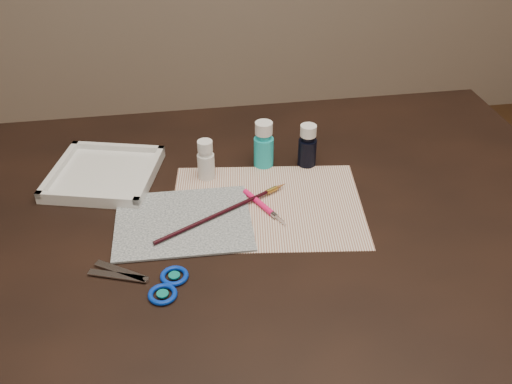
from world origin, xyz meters
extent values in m
cube|color=black|center=(0.00, 0.00, 0.38)|extent=(1.30, 0.90, 0.75)
cube|color=silver|center=(0.03, 0.02, 0.75)|extent=(0.39, 0.32, 0.00)
cube|color=black|center=(-0.13, 0.00, 0.75)|extent=(0.25, 0.20, 0.00)
cylinder|color=white|center=(-0.08, 0.14, 0.79)|extent=(0.04, 0.04, 0.08)
cylinder|color=#1DB7C1|center=(0.04, 0.17, 0.80)|extent=(0.05, 0.05, 0.10)
cylinder|color=black|center=(0.13, 0.15, 0.80)|extent=(0.05, 0.05, 0.09)
cube|color=silver|center=(-0.28, 0.17, 0.76)|extent=(0.25, 0.25, 0.02)
camera|label=1|loc=(-0.14, -0.83, 1.39)|focal=40.00mm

